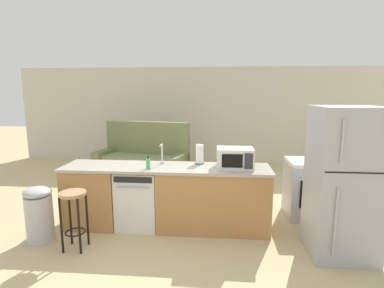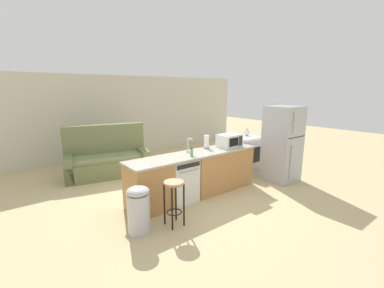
# 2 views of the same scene
# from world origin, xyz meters

# --- Properties ---
(ground_plane) EXTENTS (24.00, 24.00, 0.00)m
(ground_plane) POSITION_xyz_m (0.00, 0.00, 0.00)
(ground_plane) COLOR tan
(wall_back) EXTENTS (10.00, 0.06, 2.60)m
(wall_back) POSITION_xyz_m (0.30, 4.20, 1.30)
(wall_back) COLOR beige
(wall_back) RESTS_ON ground_plane
(kitchen_counter) EXTENTS (2.94, 0.66, 0.90)m
(kitchen_counter) POSITION_xyz_m (0.24, 0.00, 0.42)
(kitchen_counter) COLOR #B77F47
(kitchen_counter) RESTS_ON ground_plane
(dishwasher) EXTENTS (0.58, 0.61, 0.84)m
(dishwasher) POSITION_xyz_m (-0.25, -0.00, 0.42)
(dishwasher) COLOR white
(dishwasher) RESTS_ON ground_plane
(stove_range) EXTENTS (0.76, 0.68, 0.90)m
(stove_range) POSITION_xyz_m (2.35, 0.55, 0.45)
(stove_range) COLOR #A8AAB2
(stove_range) RESTS_ON ground_plane
(refrigerator) EXTENTS (0.72, 0.73, 1.78)m
(refrigerator) POSITION_xyz_m (2.35, -0.55, 0.89)
(refrigerator) COLOR #A8AAB2
(refrigerator) RESTS_ON ground_plane
(microwave) EXTENTS (0.50, 0.37, 0.28)m
(microwave) POSITION_xyz_m (1.12, -0.00, 1.04)
(microwave) COLOR white
(microwave) RESTS_ON kitchen_counter
(sink_faucet) EXTENTS (0.07, 0.18, 0.30)m
(sink_faucet) POSITION_xyz_m (0.07, 0.13, 1.03)
(sink_faucet) COLOR silver
(sink_faucet) RESTS_ON kitchen_counter
(paper_towel_roll) EXTENTS (0.14, 0.14, 0.28)m
(paper_towel_roll) POSITION_xyz_m (0.62, 0.20, 1.04)
(paper_towel_roll) COLOR #4C4C51
(paper_towel_roll) RESTS_ON kitchen_counter
(soap_bottle) EXTENTS (0.06, 0.06, 0.18)m
(soap_bottle) POSITION_xyz_m (-0.07, -0.15, 0.97)
(soap_bottle) COLOR #4CB266
(soap_bottle) RESTS_ON kitchen_counter
(kettle) EXTENTS (0.21, 0.17, 0.19)m
(kettle) POSITION_xyz_m (2.52, 0.68, 0.99)
(kettle) COLOR silver
(kettle) RESTS_ON stove_range
(bar_stool) EXTENTS (0.32, 0.32, 0.74)m
(bar_stool) POSITION_xyz_m (-0.87, -0.73, 0.54)
(bar_stool) COLOR tan
(bar_stool) RESTS_ON ground_plane
(trash_bin) EXTENTS (0.35, 0.35, 0.74)m
(trash_bin) POSITION_xyz_m (-1.42, -0.58, 0.38)
(trash_bin) COLOR #B7B7BC
(trash_bin) RESTS_ON ground_plane
(couch) EXTENTS (2.15, 1.33, 1.27)m
(couch) POSITION_xyz_m (-0.80, 2.45, 0.39)
(couch) COLOR #667047
(couch) RESTS_ON ground_plane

